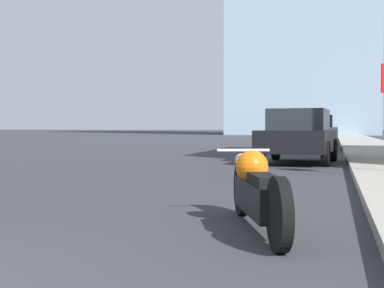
# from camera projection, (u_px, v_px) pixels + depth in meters

# --- Properties ---
(sidewalk) EXTENTS (2.95, 240.00, 0.15)m
(sidewalk) POSITION_uv_depth(u_px,v_px,m) (359.00, 140.00, 40.16)
(sidewalk) COLOR #9E998E
(sidewalk) RESTS_ON ground_plane
(motorcycle) EXTENTS (1.04, 2.45, 0.81)m
(motorcycle) POSITION_uv_depth(u_px,v_px,m) (256.00, 191.00, 5.50)
(motorcycle) COLOR black
(motorcycle) RESTS_ON ground_plane
(parked_car_black) EXTENTS (2.25, 4.09, 1.59)m
(parked_car_black) POSITION_uv_depth(u_px,v_px,m) (299.00, 136.00, 15.74)
(parked_car_black) COLOR black
(parked_car_black) RESTS_ON ground_plane
(parked_car_silver) EXTENTS (2.21, 4.22, 1.64)m
(parked_car_silver) POSITION_uv_depth(u_px,v_px,m) (314.00, 132.00, 25.99)
(parked_car_silver) COLOR #BCBCC1
(parked_car_silver) RESTS_ON ground_plane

